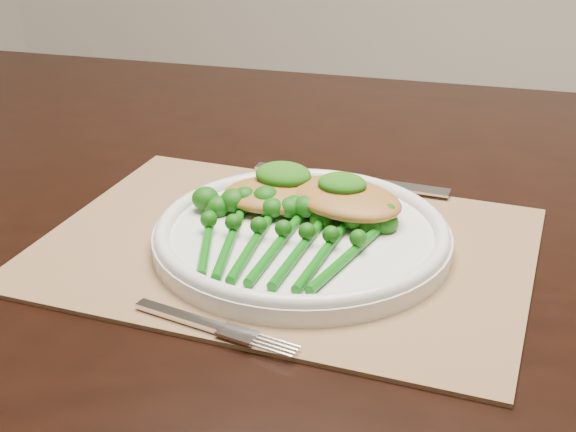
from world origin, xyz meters
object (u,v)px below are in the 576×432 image
at_px(broccolini_bundle, 276,247).
at_px(dinner_plate, 302,234).
at_px(chicken_fillet_left, 284,194).
at_px(placemat, 285,247).

bearing_deg(broccolini_bundle, dinner_plate, 75.83).
height_order(chicken_fillet_left, broccolini_bundle, chicken_fillet_left).
distance_m(chicken_fillet_left, broccolini_bundle, 0.10).
bearing_deg(placemat, dinner_plate, 14.39).
bearing_deg(dinner_plate, placemat, -163.05).
distance_m(dinner_plate, chicken_fillet_left, 0.06).
height_order(placemat, broccolini_bundle, broccolini_bundle).
xyz_separation_m(chicken_fillet_left, broccolini_bundle, (0.03, -0.09, -0.01)).
height_order(dinner_plate, chicken_fillet_left, chicken_fillet_left).
relative_size(dinner_plate, broccolini_bundle, 1.49).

